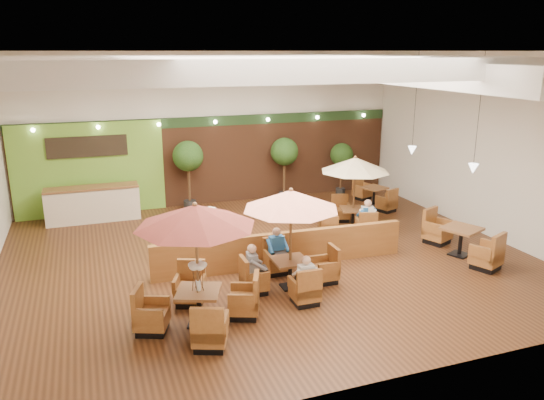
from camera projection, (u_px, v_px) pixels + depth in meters
name	position (u px, v px, depth m)	size (l,w,h in m)	color
room	(262.00, 120.00, 14.80)	(14.04, 14.00, 5.52)	#381E0F
service_counter	(93.00, 204.00, 17.64)	(3.00, 0.75, 1.18)	beige
booth_divider	(282.00, 250.00, 13.91)	(6.83, 0.18, 0.95)	brown
table_0	(196.00, 243.00, 10.60)	(2.76, 2.76, 2.65)	brown
table_1	(291.00, 220.00, 12.33)	(2.41, 2.41, 2.48)	brown
table_2	(353.00, 176.00, 16.53)	(2.31, 2.44, 2.38)	brown
table_3	(203.00, 238.00, 14.85)	(1.72, 2.47, 1.47)	brown
table_4	(460.00, 242.00, 14.70)	(1.21, 2.94, 1.03)	brown
table_5	(374.00, 196.00, 19.52)	(0.98, 2.45, 0.87)	brown
topiary_0	(188.00, 159.00, 18.54)	(1.07, 1.07, 2.49)	black
topiary_1	(284.00, 154.00, 19.73)	(1.04, 1.04, 2.40)	black
topiary_2	(342.00, 157.00, 20.57)	(0.89, 0.89, 2.07)	black
diner_0	(305.00, 274.00, 11.78)	(0.35, 0.28, 0.71)	silver
diner_1	(277.00, 246.00, 13.42)	(0.37, 0.30, 0.75)	#2969B4
diner_2	(254.00, 263.00, 12.30)	(0.32, 0.39, 0.76)	slate
diner_3	(367.00, 214.00, 16.03)	(0.39, 0.33, 0.75)	#2969B4
diner_4	(367.00, 214.00, 16.03)	(0.42, 0.39, 0.75)	silver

